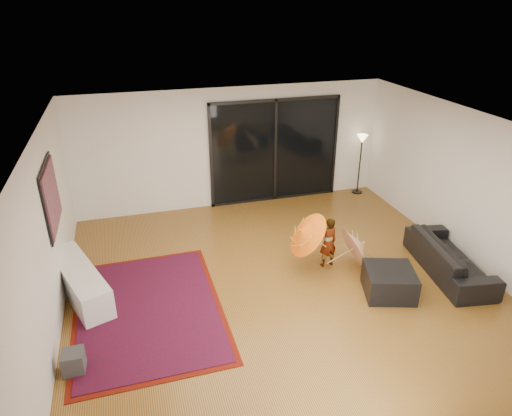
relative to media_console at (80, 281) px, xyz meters
name	(u,v)px	position (x,y,z in m)	size (l,w,h in m)	color
floor	(282,285)	(3.25, -0.67, -0.26)	(7.00, 7.00, 0.00)	olive
ceiling	(287,130)	(3.25, -0.67, 2.44)	(7.00, 7.00, 0.00)	white
wall_back	(232,148)	(3.25, 2.83, 1.09)	(7.00, 7.00, 0.00)	silver
wall_front	(414,377)	(3.25, -4.17, 1.09)	(7.00, 7.00, 0.00)	silver
wall_left	(45,245)	(-0.25, -0.67, 1.09)	(7.00, 7.00, 0.00)	silver
wall_right	(471,189)	(6.75, -0.67, 1.09)	(7.00, 7.00, 0.00)	silver
sliding_door	(275,151)	(4.25, 2.80, 0.94)	(3.06, 0.07, 2.40)	black
painting	(51,197)	(-0.21, 0.33, 1.39)	(0.04, 1.28, 1.08)	black
media_console	(80,281)	(0.00, 0.00, 0.00)	(0.47, 1.88, 0.52)	white
speaker	(74,362)	(0.00, -1.74, -0.10)	(0.27, 0.27, 0.31)	#424244
persian_rug	(148,309)	(1.01, -0.71, -0.25)	(2.26, 3.15, 0.02)	#5C1107
sofa	(450,257)	(6.20, -1.09, 0.03)	(2.01, 0.79, 0.59)	black
ottoman	(389,282)	(4.85, -1.36, -0.04)	(0.77, 0.77, 0.44)	black
floor_lamp	(361,148)	(6.35, 2.58, 0.90)	(0.25, 0.25, 1.47)	black
child	(328,242)	(4.23, -0.29, 0.21)	(0.34, 0.23, 0.95)	#999999
parasol_orange	(301,235)	(3.68, -0.34, 0.47)	(0.66, 0.84, 0.88)	#E45F0C
parasol_white	(363,240)	(4.83, -0.44, 0.24)	(0.52, 0.81, 0.91)	silver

